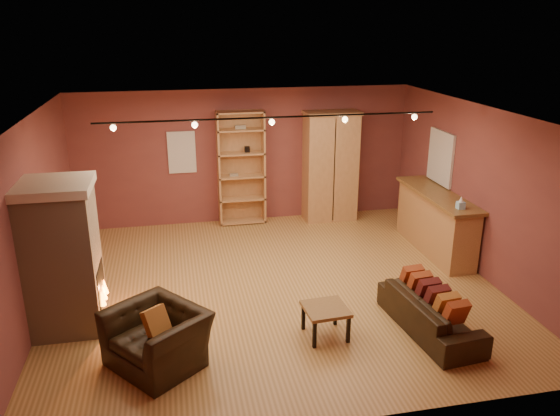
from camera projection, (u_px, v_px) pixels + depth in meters
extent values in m
plane|color=olive|center=(275.00, 286.00, 8.87)|extent=(7.00, 7.00, 0.00)
plane|color=#562E1B|center=(274.00, 114.00, 7.96)|extent=(7.00, 7.00, 0.00)
cube|color=brown|center=(245.00, 156.00, 11.42)|extent=(7.00, 0.02, 2.80)
cube|color=brown|center=(33.00, 221.00, 7.75)|extent=(0.02, 6.50, 2.80)
cube|color=brown|center=(481.00, 191.00, 9.08)|extent=(0.02, 6.50, 2.80)
cube|color=tan|center=(63.00, 261.00, 7.41)|extent=(0.90, 0.90, 2.00)
cube|color=beige|center=(53.00, 186.00, 7.06)|extent=(0.98, 0.98, 0.12)
cube|color=black|center=(98.00, 285.00, 7.62)|extent=(0.10, 0.65, 0.55)
cone|color=orange|center=(103.00, 292.00, 7.67)|extent=(0.10, 0.10, 0.22)
cube|color=silver|center=(182.00, 152.00, 11.11)|extent=(0.56, 0.04, 0.86)
cube|color=tan|center=(240.00, 166.00, 11.45)|extent=(0.97, 0.04, 2.38)
cube|color=tan|center=(219.00, 170.00, 11.21)|extent=(0.04, 0.38, 2.38)
cube|color=tan|center=(264.00, 167.00, 11.38)|extent=(0.04, 0.38, 2.38)
cube|color=gray|center=(234.00, 175.00, 11.31)|extent=(0.18, 0.12, 0.05)
cube|color=black|center=(247.00, 149.00, 11.19)|extent=(0.10, 0.10, 0.12)
cube|color=tan|center=(243.00, 220.00, 11.67)|extent=(0.97, 0.38, 0.04)
cube|color=tan|center=(242.00, 198.00, 11.51)|extent=(0.97, 0.38, 0.03)
cube|color=tan|center=(242.00, 176.00, 11.35)|extent=(0.97, 0.38, 0.04)
cube|color=tan|center=(241.00, 153.00, 11.19)|extent=(0.97, 0.38, 0.04)
cube|color=tan|center=(240.00, 130.00, 11.03)|extent=(0.97, 0.38, 0.04)
cube|color=tan|center=(240.00, 112.00, 10.91)|extent=(0.97, 0.38, 0.04)
cube|color=tan|center=(330.00, 168.00, 11.57)|extent=(1.09, 0.59, 2.27)
cube|color=brown|center=(334.00, 171.00, 11.30)|extent=(0.02, 0.01, 2.17)
cube|color=tan|center=(332.00, 113.00, 11.19)|extent=(1.15, 0.65, 0.06)
cube|color=tan|center=(435.00, 224.00, 10.10)|extent=(0.51, 2.23, 1.07)
cube|color=brown|center=(438.00, 195.00, 9.91)|extent=(0.63, 2.35, 0.06)
cube|color=#95CFEF|center=(461.00, 205.00, 9.06)|extent=(0.12, 0.12, 0.12)
cone|color=white|center=(461.00, 199.00, 9.03)|extent=(0.08, 0.08, 0.10)
cube|color=silver|center=(441.00, 157.00, 10.29)|extent=(0.05, 0.90, 1.00)
imported|color=black|center=(431.00, 308.00, 7.51)|extent=(0.70, 1.83, 0.70)
cube|color=#A74421|center=(456.00, 313.00, 6.94)|extent=(0.32, 0.26, 0.36)
cube|color=#B56F2E|center=(446.00, 305.00, 7.14)|extent=(0.32, 0.26, 0.36)
cube|color=#5B1D1B|center=(436.00, 297.00, 7.34)|extent=(0.32, 0.26, 0.36)
cube|color=#5B1D1B|center=(428.00, 290.00, 7.54)|extent=(0.32, 0.26, 0.36)
cube|color=#A74421|center=(419.00, 283.00, 7.74)|extent=(0.32, 0.26, 0.36)
cube|color=#A74421|center=(411.00, 276.00, 7.94)|extent=(0.32, 0.26, 0.36)
imported|color=black|center=(157.00, 329.00, 6.73)|extent=(1.27, 1.33, 0.98)
cube|color=#B56F2E|center=(156.00, 320.00, 6.69)|extent=(0.38, 0.37, 0.34)
cube|color=brown|center=(326.00, 309.00, 7.36)|extent=(0.61, 0.61, 0.05)
cube|color=black|center=(313.00, 334.00, 7.16)|extent=(0.05, 0.05, 0.38)
cube|color=black|center=(347.00, 330.00, 7.25)|extent=(0.05, 0.05, 0.38)
cube|color=black|center=(304.00, 316.00, 7.60)|extent=(0.05, 0.05, 0.38)
cube|color=black|center=(337.00, 313.00, 7.69)|extent=(0.05, 0.05, 0.38)
cylinder|color=black|center=(272.00, 117.00, 8.17)|extent=(5.20, 0.03, 0.03)
sphere|color=#FFD88C|center=(113.00, 128.00, 7.75)|extent=(0.09, 0.09, 0.09)
sphere|color=#FFD88C|center=(195.00, 125.00, 7.97)|extent=(0.09, 0.09, 0.09)
sphere|color=#FFD88C|center=(272.00, 122.00, 8.19)|extent=(0.09, 0.09, 0.09)
sphere|color=#FFD88C|center=(345.00, 119.00, 8.41)|extent=(0.09, 0.09, 0.09)
sphere|color=#FFD88C|center=(414.00, 117.00, 8.63)|extent=(0.09, 0.09, 0.09)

